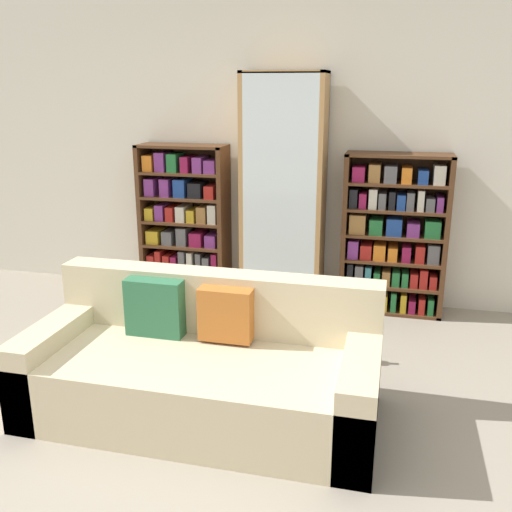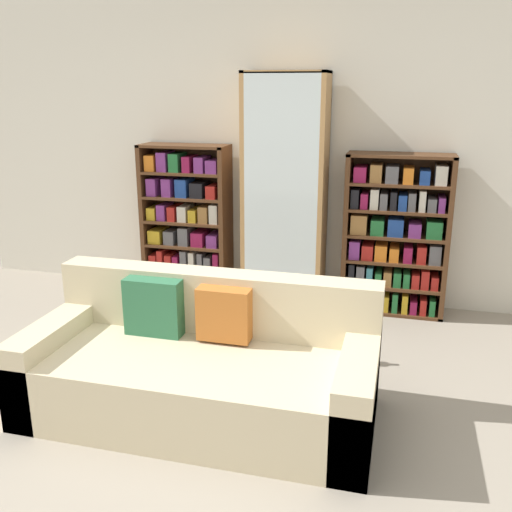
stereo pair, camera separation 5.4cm
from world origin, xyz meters
name	(u,v)px [view 2 (the right image)]	position (x,y,z in m)	size (l,w,h in m)	color
ground_plane	(188,463)	(0.00, 0.00, 0.00)	(16.00, 16.00, 0.00)	gray
wall_back	(292,150)	(0.00, 2.65, 1.35)	(6.35, 0.06, 2.70)	silver
couch	(201,369)	(-0.10, 0.50, 0.28)	(2.05, 0.91, 0.79)	beige
bookshelf_left	(187,222)	(-0.94, 2.45, 0.69)	(0.81, 0.32, 1.40)	#4C2D19
display_cabinet	(285,193)	(-0.01, 2.43, 1.00)	(0.71, 0.36, 2.02)	#AD7F4C
bookshelf_right	(395,236)	(0.95, 2.45, 0.67)	(0.87, 0.32, 1.37)	#4C2D19
wine_bottle	(340,342)	(0.63, 1.34, 0.15)	(0.08, 0.08, 0.38)	#192333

